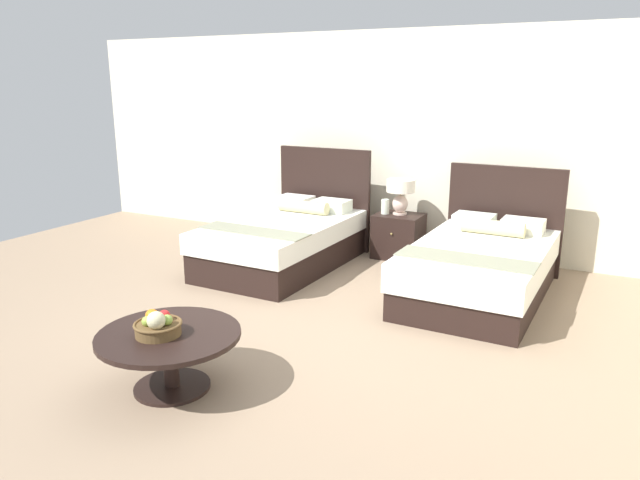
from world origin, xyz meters
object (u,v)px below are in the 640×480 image
(bed_near_window, at_px, (286,239))
(coffee_table, at_px, (170,346))
(table_lamp, at_px, (401,192))
(nightstand, at_px, (398,236))
(vase, at_px, (385,207))
(fruit_bowl, at_px, (158,325))
(bed_near_corner, at_px, (481,266))

(bed_near_window, relative_size, coffee_table, 2.15)
(table_lamp, bearing_deg, nightstand, -90.00)
(vase, distance_m, coffee_table, 3.70)
(fruit_bowl, bearing_deg, table_lamp, 85.30)
(coffee_table, bearing_deg, fruit_bowl, -118.26)
(coffee_table, relative_size, fruit_bowl, 3.01)
(vase, bearing_deg, fruit_bowl, -92.28)
(vase, bearing_deg, bed_near_window, -135.32)
(bed_near_window, bearing_deg, bed_near_corner, -0.11)
(coffee_table, bearing_deg, nightstand, 85.71)
(bed_near_corner, bearing_deg, fruit_bowl, -117.31)
(table_lamp, bearing_deg, vase, -159.87)
(fruit_bowl, bearing_deg, coffee_table, 61.74)
(fruit_bowl, bearing_deg, bed_near_window, 103.95)
(bed_near_window, height_order, fruit_bowl, bed_near_window)
(nightstand, bearing_deg, bed_near_window, -138.95)
(nightstand, distance_m, fruit_bowl, 3.81)
(nightstand, bearing_deg, vase, -166.28)
(bed_near_window, bearing_deg, nightstand, 41.05)
(table_lamp, relative_size, vase, 2.37)
(fruit_bowl, bearing_deg, vase, 87.72)
(bed_near_corner, height_order, coffee_table, bed_near_corner)
(nightstand, xyz_separation_m, vase, (-0.16, -0.04, 0.35))
(bed_near_corner, bearing_deg, bed_near_window, 179.89)
(coffee_table, bearing_deg, bed_near_corner, 62.71)
(vase, distance_m, fruit_bowl, 3.76)
(table_lamp, bearing_deg, coffee_table, -94.27)
(vase, relative_size, coffee_table, 0.18)
(bed_near_corner, bearing_deg, nightstand, 142.55)
(bed_near_window, relative_size, table_lamp, 5.01)
(bed_near_corner, distance_m, nightstand, 1.49)
(bed_near_corner, distance_m, table_lamp, 1.58)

